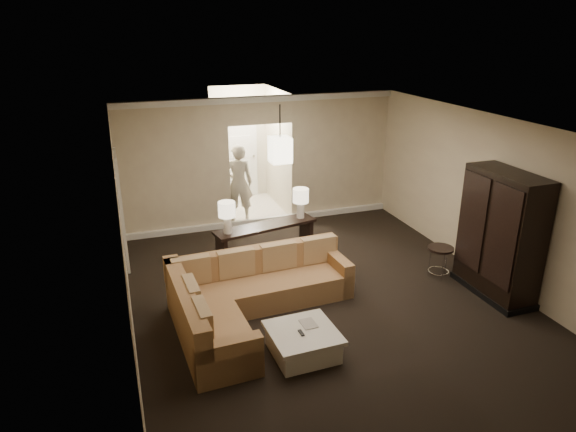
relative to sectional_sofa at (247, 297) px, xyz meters
name	(u,v)px	position (x,y,z in m)	size (l,w,h in m)	color
ground	(335,310)	(1.34, -0.27, -0.34)	(8.00, 8.00, 0.00)	black
wall_back	(261,162)	(1.34, 3.73, 1.06)	(6.00, 0.04, 2.80)	beige
wall_front	(552,409)	(1.34, -4.27, 1.06)	(6.00, 0.04, 2.80)	beige
wall_left	(125,255)	(-1.66, -0.27, 1.06)	(0.04, 8.00, 2.80)	beige
wall_right	(505,205)	(4.34, -0.27, 1.06)	(0.04, 8.00, 2.80)	beige
ceiling	(342,132)	(1.34, -0.27, 2.46)	(6.00, 8.00, 0.02)	silver
crown_molding	(261,99)	(1.34, 3.68, 2.39)	(6.00, 0.10, 0.12)	white
baseboard	(263,220)	(1.34, 3.68, -0.28)	(6.00, 0.10, 0.12)	white
side_door	(122,210)	(-1.63, 2.53, 0.71)	(0.05, 0.90, 2.10)	silver
foyer	(246,152)	(1.34, 5.07, 0.96)	(1.44, 2.02, 2.80)	beige
sectional_sofa	(247,297)	(0.00, 0.00, 0.00)	(2.90, 2.32, 0.86)	brown
coffee_table	(303,342)	(0.47, -1.16, -0.16)	(0.92, 0.92, 0.37)	beige
console_table	(266,240)	(0.82, 1.73, 0.10)	(1.99, 0.81, 0.75)	black
armoire	(500,238)	(4.02, -0.61, 0.65)	(0.62, 1.44, 2.07)	black
drink_table	(440,256)	(3.53, 0.18, 0.06)	(0.44, 0.44, 0.56)	black
table_lamp_left	(227,212)	(0.08, 1.58, 0.79)	(0.30, 0.30, 0.57)	white
table_lamp_right	(301,198)	(1.55, 1.87, 0.79)	(0.30, 0.30, 0.57)	white
pendant_light	(280,150)	(1.34, 2.43, 1.61)	(0.38, 0.38, 1.09)	black
person	(238,179)	(0.89, 4.03, 0.62)	(0.70, 0.47, 1.93)	beige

